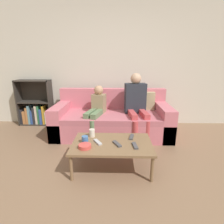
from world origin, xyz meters
name	(u,v)px	position (x,y,z in m)	size (l,w,h in m)	color
ground_plane	(107,193)	(0.00, 0.00, 0.00)	(22.00, 22.00, 0.00)	#84664C
wall_back	(113,66)	(0.00, 2.35, 1.30)	(12.00, 0.06, 2.60)	beige
couch	(112,120)	(0.01, 1.69, 0.28)	(2.19, 1.00, 0.85)	#D1707F
bookshelf	(35,108)	(-1.75, 2.19, 0.37)	(0.74, 0.28, 1.00)	#332D28
coffee_table	(112,145)	(0.04, 0.49, 0.33)	(1.03, 0.66, 0.36)	brown
person_adult	(136,101)	(0.46, 1.60, 0.68)	(0.43, 0.71, 1.18)	#C6474C
person_child	(96,108)	(-0.29, 1.54, 0.54)	(0.39, 0.71, 0.95)	#66845B
cup_near	(85,139)	(-0.31, 0.48, 0.41)	(0.08, 0.08, 0.09)	#3D70B2
cup_far	(92,133)	(-0.25, 0.68, 0.42)	(0.08, 0.08, 0.11)	silver
tv_remote_0	(132,137)	(0.31, 0.66, 0.37)	(0.08, 0.18, 0.02)	#47474C
tv_remote_1	(98,142)	(-0.15, 0.48, 0.37)	(0.13, 0.17, 0.02)	#B7B7BC
tv_remote_2	(135,146)	(0.33, 0.39, 0.37)	(0.07, 0.17, 0.02)	#47474C
tv_remote_3	(117,144)	(0.10, 0.44, 0.37)	(0.12, 0.17, 0.02)	#47474C
snack_bowl	(85,146)	(-0.29, 0.34, 0.38)	(0.16, 0.16, 0.05)	#DB4C47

